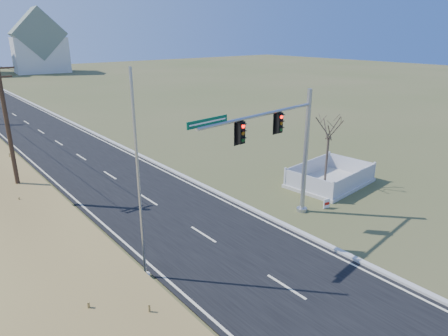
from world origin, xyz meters
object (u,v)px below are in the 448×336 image
at_px(traffic_signal_mast, 287,146).
at_px(fence_enclosure, 330,180).
at_px(open_sign, 327,203).
at_px(flagpole, 140,202).
at_px(bare_tree, 330,126).

relative_size(traffic_signal_mast, fence_enclosure, 1.47).
xyz_separation_m(open_sign, flagpole, (-12.30, 0.49, 3.34)).
bearing_deg(fence_enclosure, flagpole, -178.50).
height_order(traffic_signal_mast, fence_enclosure, traffic_signal_mast).
height_order(open_sign, bare_tree, bare_tree).
relative_size(traffic_signal_mast, bare_tree, 1.72).
xyz_separation_m(fence_enclosure, bare_tree, (-0.55, 0.03, 4.07)).
distance_m(flagpole, bare_tree, 15.48).
bearing_deg(flagpole, bare_tree, 7.37).
height_order(traffic_signal_mast, bare_tree, traffic_signal_mast).
bearing_deg(fence_enclosure, open_sign, -151.21).
bearing_deg(traffic_signal_mast, open_sign, -14.89).
distance_m(open_sign, bare_tree, 5.61).
height_order(flagpole, bare_tree, flagpole).
distance_m(open_sign, flagpole, 12.75).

